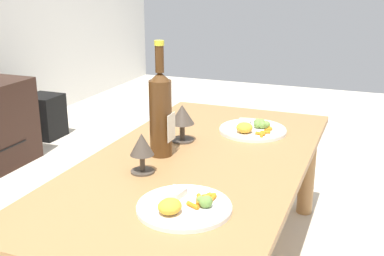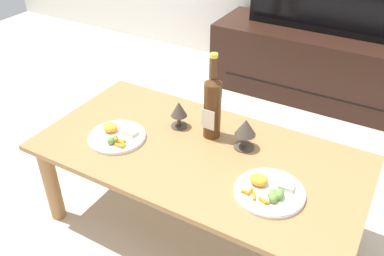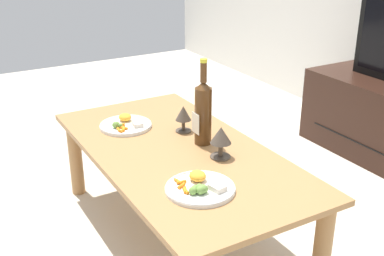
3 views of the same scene
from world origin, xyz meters
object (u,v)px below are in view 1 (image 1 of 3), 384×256
Objects in this scene: goblet_left at (142,147)px; wine_bottle at (161,111)px; goblet_right at (182,117)px; dinner_plate_left at (184,206)px; dining_table at (197,178)px; floor_speaker at (45,116)px; dinner_plate_right at (253,129)px.

wine_bottle is at bearing 3.67° from goblet_left.
goblet_right reaches higher than dinner_plate_left.
wine_bottle is (-0.01, 0.13, 0.22)m from dining_table.
floor_speaker is 2.23× the size of goblet_left.
floor_speaker is at bearing 47.80° from goblet_left.
wine_bottle is 0.17m from goblet_right.
dinner_plate_left is 0.70m from dinner_plate_right.
floor_speaker is at bearing 56.12° from goblet_right.
goblet_right reaches higher than dining_table.
dining_table is 5.25× the size of dinner_plate_right.
goblet_left reaches higher than floor_speaker.
floor_speaker is 1.88m from goblet_left.
dining_table is 0.26m from goblet_left.
goblet_right reaches higher than goblet_left.
dining_table is 0.37m from dinner_plate_right.
dinner_plate_left is at bearing -164.58° from dining_table.
floor_speaker is at bearing 65.47° from dinner_plate_right.
dinner_plate_left is at bearing -130.81° from goblet_left.
dinner_plate_right is (0.52, -0.22, -0.07)m from goblet_left.
dinner_plate_left is at bearing -156.93° from goblet_right.
dining_table is 0.25m from goblet_right.
goblet_right is (0.32, 0.00, 0.01)m from goblet_left.
goblet_right is (0.15, 0.12, 0.16)m from dining_table.
floor_speaker is 1.09× the size of dinner_plate_right.
dinner_plate_left is (-1.42, -1.58, 0.31)m from floor_speaker.
goblet_left is (-1.24, -1.37, 0.38)m from floor_speaker.
wine_bottle is at bearing 176.33° from goblet_right.
goblet_left reaches higher than dinner_plate_right.
dining_table is 0.38m from dinner_plate_left.
floor_speaker is 2.15m from dinner_plate_left.
floor_speaker is (1.07, 1.48, -0.23)m from dining_table.
goblet_left is at bearing -176.33° from wine_bottle.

